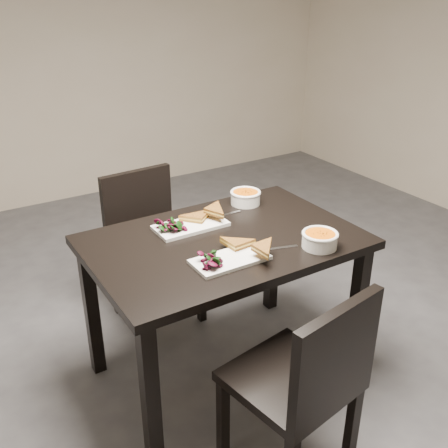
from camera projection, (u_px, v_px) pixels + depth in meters
name	position (u px, v px, depth m)	size (l,w,h in m)	color
ground	(240.00, 333.00, 2.91)	(5.00, 5.00, 0.00)	#47474C
table	(224.00, 257.00, 2.36)	(1.20, 0.80, 0.75)	black
chair_near	(307.00, 379.00, 1.88)	(0.48, 0.48, 0.85)	black
chair_far	(149.00, 238.00, 2.91)	(0.45, 0.45, 0.85)	black
plate_near	(230.00, 260.00, 2.12)	(0.32, 0.16, 0.02)	white
sandwich_near	(241.00, 247.00, 2.15)	(0.16, 0.12, 0.05)	#8B5D1D
salad_near	(209.00, 260.00, 2.06)	(0.10, 0.09, 0.04)	black
soup_bowl_near	(320.00, 239.00, 2.22)	(0.16, 0.16, 0.07)	white
cutlery_near	(278.00, 248.00, 2.22)	(0.18, 0.02, 0.00)	silver
plate_far	(191.00, 226.00, 2.41)	(0.34, 0.17, 0.02)	white
sandwich_far	(204.00, 217.00, 2.42)	(0.17, 0.13, 0.05)	#8B5D1D
salad_far	(171.00, 224.00, 2.35)	(0.11, 0.10, 0.05)	black
soup_bowl_far	(245.00, 197.00, 2.66)	(0.16, 0.16, 0.07)	white
cutlery_far	(225.00, 215.00, 2.54)	(0.18, 0.02, 0.00)	silver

